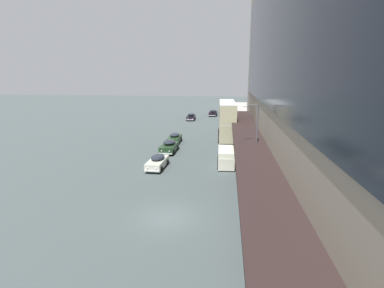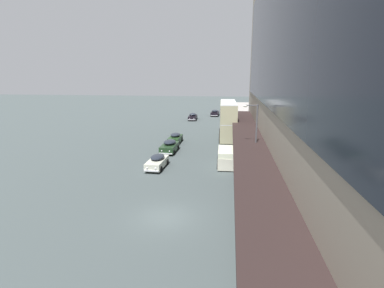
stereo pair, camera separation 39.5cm
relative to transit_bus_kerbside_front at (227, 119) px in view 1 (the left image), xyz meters
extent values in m
plane|color=#3F4848|center=(-4.13, -27.63, -3.16)|extent=(240.00, 240.00, 0.00)
cube|color=#9F9892|center=(6.87, -27.63, -3.09)|extent=(10.00, 180.00, 0.15)
cube|color=gray|center=(6.87, -27.63, 9.80)|extent=(6.00, 80.00, 25.93)
cube|color=black|center=(3.82, -27.63, 11.10)|extent=(0.10, 73.60, 14.52)
cube|color=black|center=(2.27, -27.63, 0.17)|extent=(3.20, 72.00, 0.24)
cube|color=tan|center=(0.00, 0.00, -1.49)|extent=(2.75, 10.60, 2.65)
cube|color=black|center=(0.00, 0.00, -1.17)|extent=(2.77, 9.76, 1.17)
cube|color=silver|center=(0.00, 0.00, -0.11)|extent=(2.66, 10.60, 0.12)
cube|color=tan|center=(0.00, 0.00, 1.26)|extent=(2.75, 10.60, 2.65)
cube|color=black|center=(0.00, 0.00, 1.58)|extent=(2.77, 9.76, 1.17)
cube|color=silver|center=(0.00, 0.00, 2.64)|extent=(2.66, 10.60, 0.12)
cube|color=black|center=(-0.16, 5.31, 2.34)|extent=(1.22, 0.10, 0.36)
cylinder|color=black|center=(-1.33, 3.55, -2.66)|extent=(0.28, 1.01, 1.00)
cylinder|color=black|center=(1.12, 3.62, -2.66)|extent=(0.28, 1.01, 1.00)
cylinder|color=black|center=(-1.13, -3.30, -2.66)|extent=(0.28, 1.01, 1.00)
cylinder|color=black|center=(1.32, -3.23, -2.66)|extent=(0.28, 1.01, 1.00)
cylinder|color=black|center=(-1.20, -0.83, -2.66)|extent=(0.28, 1.01, 1.00)
cylinder|color=black|center=(1.24, -0.75, -2.66)|extent=(0.28, 1.01, 1.00)
cube|color=black|center=(-8.03, 19.34, -2.58)|extent=(1.91, 4.65, 0.73)
ellipsoid|color=#1E232D|center=(-8.04, 19.57, -1.95)|extent=(1.62, 2.58, 0.58)
cube|color=silver|center=(-7.95, 17.00, -2.79)|extent=(1.65, 0.18, 0.14)
cube|color=silver|center=(-8.12, 21.68, -2.79)|extent=(1.65, 0.18, 0.14)
sphere|color=silver|center=(-7.47, 17.05, -2.53)|extent=(0.18, 0.18, 0.18)
sphere|color=silver|center=(-8.42, 17.01, -2.53)|extent=(0.18, 0.18, 0.18)
cylinder|color=black|center=(-7.11, 17.95, -2.84)|extent=(0.16, 0.64, 0.64)
cylinder|color=black|center=(-8.85, 17.89, -2.84)|extent=(0.16, 0.64, 0.64)
cylinder|color=black|center=(-7.22, 20.80, -2.84)|extent=(0.16, 0.64, 0.64)
cylinder|color=black|center=(-8.95, 20.73, -2.84)|extent=(0.16, 0.64, 0.64)
cube|color=#2D4022|center=(-0.39, 20.97, -2.55)|extent=(1.85, 4.22, 0.78)
ellipsoid|color=#1E232D|center=(-0.39, 20.76, -1.91)|extent=(1.63, 2.32, 0.54)
cube|color=silver|center=(-0.38, 23.13, -2.79)|extent=(1.75, 0.12, 0.14)
cube|color=silver|center=(-0.39, 18.82, -2.79)|extent=(1.75, 0.12, 0.14)
sphere|color=silver|center=(-0.89, 23.10, -2.50)|extent=(0.18, 0.18, 0.18)
sphere|color=silver|center=(0.13, 23.10, -2.50)|extent=(0.18, 0.18, 0.18)
cylinder|color=black|center=(-1.30, 22.28, -2.84)|extent=(0.14, 0.64, 0.64)
cylinder|color=black|center=(0.54, 22.28, -2.84)|extent=(0.14, 0.64, 0.64)
cylinder|color=black|center=(-1.31, 19.67, -2.84)|extent=(0.14, 0.64, 0.64)
cylinder|color=black|center=(0.53, 19.67, -2.84)|extent=(0.14, 0.64, 0.64)
cube|color=black|center=(-3.40, 26.62, -2.55)|extent=(1.96, 4.52, 0.79)
ellipsoid|color=#1E232D|center=(-3.41, 26.40, -1.91)|extent=(1.67, 2.51, 0.53)
cube|color=silver|center=(-3.31, 28.90, -2.79)|extent=(1.70, 0.18, 0.14)
cube|color=silver|center=(-3.49, 24.34, -2.79)|extent=(1.70, 0.18, 0.14)
sphere|color=silver|center=(-3.81, 28.89, -2.50)|extent=(0.18, 0.18, 0.18)
sphere|color=silver|center=(-2.82, 28.85, -2.50)|extent=(0.18, 0.18, 0.18)
cylinder|color=black|center=(-4.24, 28.03, -2.84)|extent=(0.16, 0.64, 0.64)
cylinder|color=black|center=(-2.45, 27.97, -2.84)|extent=(0.16, 0.64, 0.64)
cylinder|color=black|center=(-4.35, 25.27, -2.84)|extent=(0.16, 0.64, 0.64)
cylinder|color=black|center=(-2.56, 25.21, -2.84)|extent=(0.16, 0.64, 0.64)
cube|color=#1C341C|center=(-7.53, -9.36, -2.52)|extent=(1.92, 4.37, 0.84)
ellipsoid|color=#1E232D|center=(-7.52, -9.15, -1.85)|extent=(1.65, 2.42, 0.56)
cube|color=silver|center=(-7.58, -11.57, -2.79)|extent=(1.72, 0.16, 0.14)
cube|color=silver|center=(-7.47, -7.15, -2.79)|extent=(1.72, 0.16, 0.14)
sphere|color=silver|center=(-7.09, -11.56, -2.47)|extent=(0.18, 0.18, 0.18)
sphere|color=silver|center=(-8.08, -11.53, -2.47)|extent=(0.18, 0.18, 0.18)
cylinder|color=black|center=(-6.66, -10.73, -2.84)|extent=(0.16, 0.64, 0.64)
cylinder|color=black|center=(-8.46, -10.68, -2.84)|extent=(0.16, 0.64, 0.64)
cylinder|color=black|center=(-6.59, -8.04, -2.84)|extent=(0.16, 0.64, 0.64)
cylinder|color=black|center=(-8.39, -8.00, -2.84)|extent=(0.16, 0.64, 0.64)
cube|color=beige|center=(-7.50, -16.32, -2.56)|extent=(1.82, 4.34, 0.76)
ellipsoid|color=#1E232D|center=(-7.49, -16.10, -1.96)|extent=(1.55, 2.41, 0.50)
cube|color=silver|center=(-7.59, -18.50, -2.79)|extent=(1.57, 0.19, 0.14)
cube|color=silver|center=(-7.41, -14.13, -2.79)|extent=(1.57, 0.19, 0.14)
sphere|color=silver|center=(-7.14, -18.49, -2.51)|extent=(0.18, 0.18, 0.18)
sphere|color=silver|center=(-8.04, -18.45, -2.51)|extent=(0.18, 0.18, 0.18)
cylinder|color=black|center=(-6.74, -17.67, -2.84)|extent=(0.17, 0.65, 0.64)
cylinder|color=black|center=(-8.38, -17.61, -2.84)|extent=(0.17, 0.65, 0.64)
cylinder|color=black|center=(-6.62, -15.03, -2.84)|extent=(0.17, 0.65, 0.64)
cylinder|color=black|center=(-8.27, -14.96, -2.84)|extent=(0.17, 0.65, 0.64)
cube|color=#1F3A1C|center=(-7.74, -3.99, -2.56)|extent=(1.66, 4.14, 0.76)
ellipsoid|color=#1E232D|center=(-7.74, -3.78, -1.95)|extent=(1.44, 2.28, 0.51)
cube|color=silver|center=(-7.77, -6.10, -2.79)|extent=(1.53, 0.14, 0.14)
cube|color=silver|center=(-7.72, -1.88, -2.79)|extent=(1.53, 0.14, 0.14)
sphere|color=silver|center=(-7.33, -6.07, -2.51)|extent=(0.18, 0.18, 0.18)
sphere|color=silver|center=(-8.21, -6.06, -2.51)|extent=(0.18, 0.18, 0.18)
cylinder|color=black|center=(-6.96, -5.27, -2.84)|extent=(0.15, 0.64, 0.64)
cylinder|color=black|center=(-8.56, -5.25, -2.84)|extent=(0.15, 0.64, 0.64)
cylinder|color=black|center=(-6.92, -2.72, -2.84)|extent=(0.15, 0.64, 0.64)
cylinder|color=black|center=(-8.53, -2.70, -2.84)|extent=(0.15, 0.64, 0.64)
cube|color=beige|center=(-0.03, -14.68, -2.40)|extent=(1.86, 4.34, 1.29)
cube|color=#E5E9C8|center=(-0.03, -14.68, -1.62)|extent=(1.82, 4.25, 0.83)
cube|color=black|center=(-0.03, -14.68, -1.71)|extent=(1.88, 3.91, 0.41)
ellipsoid|color=beige|center=(-0.08, -12.58, -2.26)|extent=(1.62, 0.64, 1.11)
cylinder|color=black|center=(-0.94, -13.46, -2.84)|extent=(0.18, 0.64, 0.64)
cylinder|color=black|center=(0.81, -13.41, -2.84)|extent=(0.18, 0.64, 0.64)
cylinder|color=black|center=(-0.88, -15.95, -2.84)|extent=(0.18, 0.64, 0.64)
cylinder|color=black|center=(0.87, -15.91, -2.84)|extent=(0.18, 0.64, 0.64)
cylinder|color=#232941|center=(3.01, -27.07, -2.59)|extent=(0.16, 0.16, 0.85)
cylinder|color=#232941|center=(3.16, -27.10, -2.59)|extent=(0.16, 0.16, 0.85)
cube|color=#232941|center=(3.08, -27.08, -1.81)|extent=(0.43, 0.30, 0.70)
cylinder|color=#232941|center=(2.83, -27.05, -1.78)|extent=(0.10, 0.10, 0.63)
cylinder|color=#232941|center=(3.34, -27.12, -1.78)|extent=(0.10, 0.10, 0.63)
sphere|color=tan|center=(3.08, -27.08, -1.35)|extent=(0.22, 0.22, 0.22)
cylinder|color=black|center=(3.08, -27.08, -1.28)|extent=(0.33, 0.33, 0.02)
cylinder|color=black|center=(3.08, -27.08, -1.22)|extent=(0.21, 0.21, 0.12)
cylinder|color=#4C4C51|center=(2.93, -17.53, 0.53)|extent=(0.16, 0.16, 7.09)
cylinder|color=#4C4C51|center=(2.33, -17.53, 3.97)|extent=(1.20, 0.10, 0.10)
ellipsoid|color=silver|center=(1.73, -17.53, 3.89)|extent=(0.44, 0.28, 0.20)
camera|label=1|loc=(-0.10, -47.13, 6.94)|focal=28.00mm
camera|label=2|loc=(0.29, -47.08, 6.94)|focal=28.00mm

